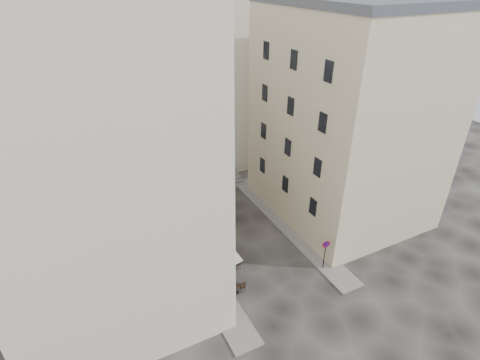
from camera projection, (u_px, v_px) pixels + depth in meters
ground at (259, 259)px, 29.94m from camera, size 90.00×90.00×0.00m
sidewalk_left at (189, 246)px, 31.26m from camera, size 2.00×22.00×0.12m
sidewalk_right at (286, 224)px, 34.01m from camera, size 2.00×18.00×0.12m
building_left at (91, 154)px, 23.09m from camera, size 12.20×16.20×20.60m
building_right at (348, 115)px, 32.20m from camera, size 12.20×14.20×18.60m
building_back at (166, 87)px, 39.75m from camera, size 18.20×10.20×18.60m
cafe_storefront at (203, 250)px, 28.10m from camera, size 1.74×7.30×3.50m
stone_steps at (201, 185)px, 39.52m from camera, size 9.00×3.15×0.80m
bollard_near at (227, 275)px, 27.63m from camera, size 0.12×0.12×0.98m
bollard_mid at (209, 248)px, 30.35m from camera, size 0.12×0.12×0.98m
bollard_far at (194, 225)px, 33.07m from camera, size 0.12×0.12×0.98m
no_parking_sign at (325, 249)px, 28.07m from camera, size 0.61×0.18×2.72m
bistro_table_a at (236, 288)px, 26.62m from camera, size 1.33×0.62×0.93m
bistro_table_b at (232, 265)px, 28.65m from camera, size 1.30×0.61×0.92m
bistro_table_c at (209, 252)px, 29.91m from camera, size 1.43×0.67×1.00m
bistro_table_d at (213, 244)px, 30.96m from camera, size 1.24×0.58×0.87m
bistro_table_e at (199, 235)px, 31.96m from camera, size 1.26×0.59×0.88m
pedestrian at (213, 248)px, 29.67m from camera, size 0.77×0.57×1.93m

